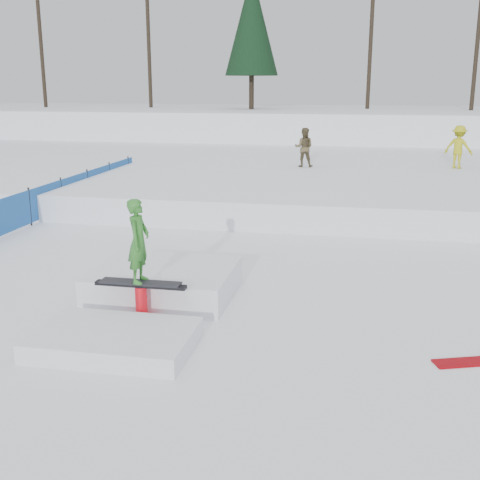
% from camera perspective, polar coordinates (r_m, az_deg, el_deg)
% --- Properties ---
extents(ground, '(120.00, 120.00, 0.00)m').
position_cam_1_polar(ground, '(9.90, -5.14, -8.93)').
color(ground, white).
extents(snow_berm, '(60.00, 14.00, 2.40)m').
position_cam_1_polar(snow_berm, '(38.88, 7.39, 10.47)').
color(snow_berm, white).
rests_on(snow_berm, ground).
extents(snow_midrise, '(50.00, 18.00, 0.80)m').
position_cam_1_polar(snow_midrise, '(25.08, 5.09, 6.45)').
color(snow_midrise, white).
rests_on(snow_midrise, ground).
extents(safety_fence, '(0.05, 16.00, 1.10)m').
position_cam_1_polar(safety_fence, '(18.12, -19.30, 3.01)').
color(safety_fence, '#1D55A3').
rests_on(safety_fence, ground).
extents(treeline, '(40.24, 4.22, 10.50)m').
position_cam_1_polar(treeline, '(37.31, 17.61, 19.38)').
color(treeline, black).
rests_on(treeline, snow_berm).
extents(walker_olive, '(0.74, 0.58, 1.50)m').
position_cam_1_polar(walker_olive, '(23.59, 6.08, 8.73)').
color(walker_olive, brown).
rests_on(walker_olive, snow_midrise).
extents(walker_ygreen, '(1.20, 0.98, 1.62)m').
position_cam_1_polar(walker_ygreen, '(24.45, 20.02, 8.28)').
color(walker_ygreen, '#AFB017').
rests_on(walker_ygreen, snow_midrise).
extents(loose_board_red, '(1.41, 0.73, 0.03)m').
position_cam_1_polar(loose_board_red, '(9.62, 21.83, -10.62)').
color(loose_board_red, '#850309').
rests_on(loose_board_red, ground).
extents(jib_rail_feature, '(2.60, 4.40, 2.11)m').
position_cam_1_polar(jib_rail_feature, '(10.98, -8.30, -4.89)').
color(jib_rail_feature, white).
rests_on(jib_rail_feature, ground).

